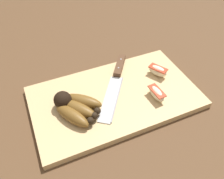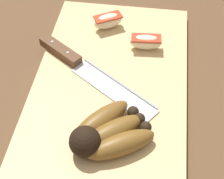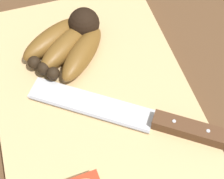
% 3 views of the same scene
% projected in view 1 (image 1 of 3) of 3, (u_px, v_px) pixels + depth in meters
% --- Properties ---
extents(ground_plane, '(6.00, 6.00, 0.00)m').
position_uv_depth(ground_plane, '(115.00, 99.00, 0.69)').
color(ground_plane, brown).
extents(cutting_board, '(0.48, 0.28, 0.02)m').
position_uv_depth(cutting_board, '(115.00, 98.00, 0.68)').
color(cutting_board, tan).
rests_on(cutting_board, ground_plane).
extents(banana_bunch, '(0.14, 0.14, 0.05)m').
position_uv_depth(banana_bunch, '(75.00, 107.00, 0.62)').
color(banana_bunch, black).
rests_on(banana_bunch, cutting_board).
extents(chefs_knife, '(0.19, 0.25, 0.02)m').
position_uv_depth(chefs_knife, '(117.00, 76.00, 0.72)').
color(chefs_knife, silver).
rests_on(chefs_knife, cutting_board).
extents(apple_wedge_near, '(0.05, 0.07, 0.03)m').
position_uv_depth(apple_wedge_near, '(158.00, 71.00, 0.72)').
color(apple_wedge_near, '#F4E5C1').
rests_on(apple_wedge_near, cutting_board).
extents(apple_wedge_middle, '(0.03, 0.06, 0.03)m').
position_uv_depth(apple_wedge_middle, '(157.00, 93.00, 0.65)').
color(apple_wedge_middle, '#F4E5C1').
rests_on(apple_wedge_middle, cutting_board).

